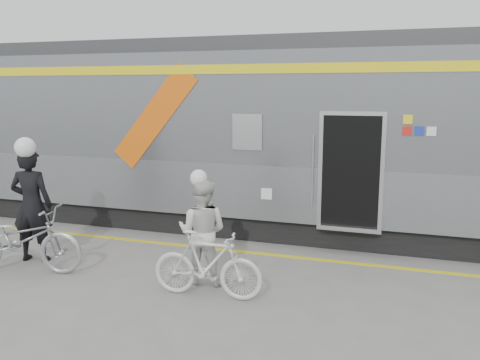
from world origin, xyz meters
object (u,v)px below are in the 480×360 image
at_px(bicycle_left, 21,239).
at_px(bicycle_right, 207,264).
at_px(woman, 202,231).
at_px(man, 32,205).

distance_m(bicycle_left, bicycle_right, 3.40).
xyz_separation_m(bicycle_left, woman, (3.10, 0.54, 0.27)).
relative_size(woman, bicycle_right, 0.99).
bearing_deg(bicycle_right, bicycle_left, 86.73).
relative_size(man, woman, 1.22).
bearing_deg(man, bicycle_left, 98.52).
distance_m(bicycle_left, woman, 3.16).
xyz_separation_m(man, bicycle_left, (0.20, -0.55, -0.46)).
bearing_deg(woman, bicycle_right, 115.51).
height_order(man, bicycle_right, man).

